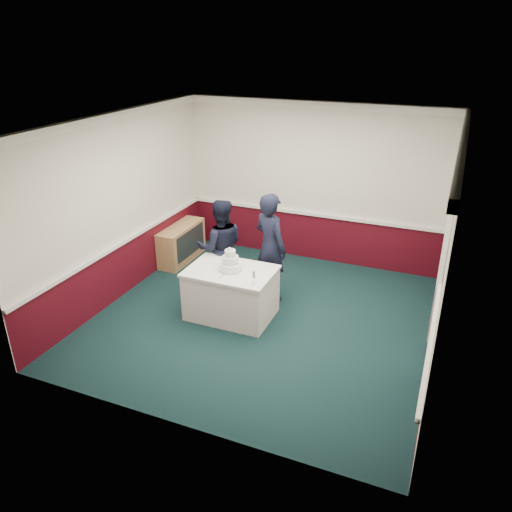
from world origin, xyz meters
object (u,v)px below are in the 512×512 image
at_px(champagne_flute, 254,275).
at_px(person_woman, 270,247).
at_px(cake_knife, 223,275).
at_px(person_man, 221,247).
at_px(cake_table, 231,293).
at_px(wedding_cake, 230,263).
at_px(sideboard, 182,243).

xyz_separation_m(champagne_flute, person_woman, (-0.16, 1.08, -0.02)).
relative_size(cake_knife, champagne_flute, 1.07).
distance_m(champagne_flute, person_woman, 1.09).
relative_size(cake_knife, person_man, 0.13).
bearing_deg(cake_table, wedding_cake, 90.00).
distance_m(sideboard, cake_knife, 2.50).
xyz_separation_m(wedding_cake, cake_knife, (-0.03, -0.20, -0.11)).
distance_m(cake_knife, person_woman, 1.07).
bearing_deg(person_man, wedding_cake, 96.04).
height_order(sideboard, cake_knife, cake_knife).
bearing_deg(wedding_cake, person_woman, 66.88).
xyz_separation_m(wedding_cake, person_woman, (0.34, 0.80, 0.01)).
bearing_deg(person_woman, cake_table, 95.02).
xyz_separation_m(cake_knife, person_woman, (0.37, 1.00, 0.11)).
bearing_deg(sideboard, wedding_cake, -40.85).
xyz_separation_m(cake_knife, person_man, (-0.46, 0.85, 0.03)).
xyz_separation_m(sideboard, person_woman, (2.11, -0.74, 0.56)).
bearing_deg(champagne_flute, wedding_cake, 150.75).
bearing_deg(person_man, cake_table, 96.04).
height_order(sideboard, person_man, person_man).
height_order(cake_knife, person_man, person_man).
xyz_separation_m(sideboard, champagne_flute, (2.27, -1.81, 0.58)).
distance_m(sideboard, person_man, 1.63).
bearing_deg(person_woman, champagne_flute, 126.59).
height_order(sideboard, person_woman, person_woman).
distance_m(sideboard, wedding_cake, 2.41).
height_order(wedding_cake, person_man, person_man).
bearing_deg(cake_table, person_woman, 66.88).
relative_size(cake_table, champagne_flute, 6.44).
distance_m(cake_knife, champagne_flute, 0.55).
xyz_separation_m(wedding_cake, person_man, (-0.49, 0.65, -0.08)).
bearing_deg(champagne_flute, cake_knife, 171.42).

